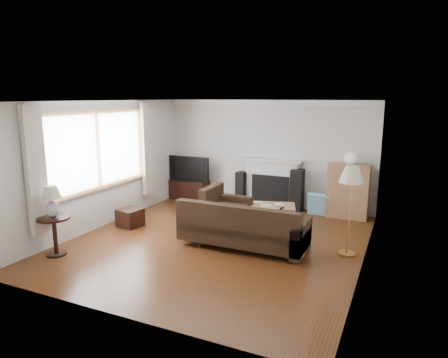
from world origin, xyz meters
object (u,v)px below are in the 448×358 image
at_px(tv_stand, 189,189).
at_px(bookshelf, 348,191).
at_px(sectional_sofa, 243,226).
at_px(floor_lamp, 349,211).
at_px(coffee_table, 267,215).
at_px(side_table, 55,236).

relative_size(tv_stand, bookshelf, 0.82).
height_order(tv_stand, sectional_sofa, sectional_sofa).
bearing_deg(floor_lamp, coffee_table, 152.47).
relative_size(bookshelf, sectional_sofa, 0.49).
bearing_deg(tv_stand, bookshelf, 0.25).
bearing_deg(bookshelf, side_table, -134.13).
relative_size(tv_stand, side_table, 1.47).
distance_m(floor_lamp, side_table, 4.84).
xyz_separation_m(bookshelf, sectional_sofa, (-1.39, -2.57, -0.20)).
bearing_deg(sectional_sofa, tv_stand, 134.53).
height_order(sectional_sofa, coffee_table, sectional_sofa).
bearing_deg(side_table, bookshelf, 45.87).
relative_size(coffee_table, side_table, 1.70).
distance_m(coffee_table, floor_lamp, 1.99).
distance_m(sectional_sofa, floor_lamp, 1.78).
xyz_separation_m(tv_stand, sectional_sofa, (2.51, -2.56, 0.14)).
distance_m(coffee_table, side_table, 3.96).
bearing_deg(bookshelf, floor_lamp, -81.96).
bearing_deg(sectional_sofa, floor_lamp, 14.02).
xyz_separation_m(coffee_table, floor_lamp, (1.70, -0.89, 0.53)).
relative_size(coffee_table, floor_lamp, 0.75).
xyz_separation_m(tv_stand, floor_lamp, (4.21, -2.13, 0.50)).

